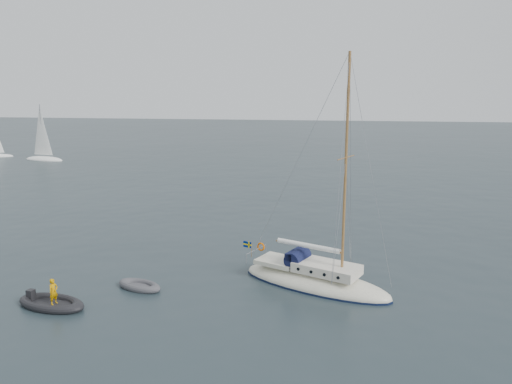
# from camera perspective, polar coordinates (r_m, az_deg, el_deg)

# --- Properties ---
(ground) EXTENTS (300.00, 300.00, 0.00)m
(ground) POSITION_cam_1_polar(r_m,az_deg,el_deg) (27.24, 4.87, -11.48)
(ground) COLOR black
(ground) RESTS_ON ground
(sailboat) EXTENTS (9.20, 2.76, 13.10)m
(sailboat) POSITION_cam_1_polar(r_m,az_deg,el_deg) (27.96, 6.82, -8.70)
(sailboat) COLOR #EEEACC
(sailboat) RESTS_ON ground
(dinghy) EXTENTS (2.70, 1.22, 0.39)m
(dinghy) POSITION_cam_1_polar(r_m,az_deg,el_deg) (28.41, -13.18, -10.38)
(dinghy) COLOR #47474B
(dinghy) RESTS_ON ground
(rib) EXTENTS (3.75, 1.71, 1.52)m
(rib) POSITION_cam_1_polar(r_m,az_deg,el_deg) (27.51, -22.37, -11.59)
(rib) COLOR black
(rib) RESTS_ON ground
(distant_yacht_a) EXTENTS (6.75, 3.60, 8.95)m
(distant_yacht_a) POSITION_cam_1_polar(r_m,az_deg,el_deg) (82.60, -23.29, 5.99)
(distant_yacht_a) COLOR white
(distant_yacht_a) RESTS_ON ground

